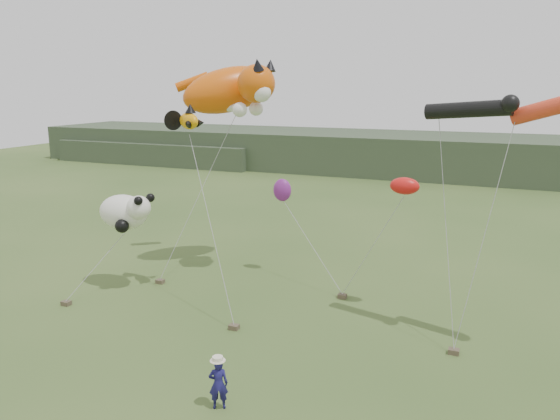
{
  "coord_description": "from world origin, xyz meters",
  "views": [
    {
      "loc": [
        8.19,
        -13.22,
        9.0
      ],
      "look_at": [
        1.44,
        3.0,
        4.99
      ],
      "focal_mm": 35.0,
      "sensor_mm": 36.0,
      "label": 1
    }
  ],
  "objects": [
    {
      "name": "cat_kite",
      "position": [
        -3.97,
        10.39,
        8.83
      ],
      "size": [
        6.14,
        4.93,
        3.01
      ],
      "color": "#D75509",
      "rests_on": "ground"
    },
    {
      "name": "festival_attendant",
      "position": [
        1.22,
        -1.01,
        0.76
      ],
      "size": [
        0.66,
        0.57,
        1.51
      ],
      "primitive_type": "imported",
      "rotation": [
        0.0,
        0.0,
        3.61
      ],
      "color": "#1A1655",
      "rests_on": "ground"
    },
    {
      "name": "panda_kite",
      "position": [
        -7.19,
        5.91,
        3.54
      ],
      "size": [
        2.75,
        1.78,
        1.71
      ],
      "color": "white",
      "rests_on": "ground"
    },
    {
      "name": "headland",
      "position": [
        -3.11,
        44.69,
        1.92
      ],
      "size": [
        90.0,
        13.0,
        4.0
      ],
      "color": "#2D3D28",
      "rests_on": "ground"
    },
    {
      "name": "sandbag_anchors",
      "position": [
        -1.21,
        5.39,
        0.09
      ],
      "size": [
        15.81,
        5.49,
        0.19
      ],
      "color": "brown",
      "rests_on": "ground"
    },
    {
      "name": "fish_kite",
      "position": [
        -4.53,
        6.6,
        7.59
      ],
      "size": [
        2.32,
        1.53,
        1.12
      ],
      "color": "orange",
      "rests_on": "ground"
    },
    {
      "name": "tube_kites",
      "position": [
        8.51,
        6.33,
        8.35
      ],
      "size": [
        5.86,
        1.73,
        1.4
      ],
      "color": "black",
      "rests_on": "ground"
    },
    {
      "name": "misc_kites",
      "position": [
        1.4,
        9.29,
        4.63
      ],
      "size": [
        7.18,
        3.0,
        1.91
      ],
      "color": "red",
      "rests_on": "ground"
    },
    {
      "name": "ground",
      "position": [
        0.0,
        0.0,
        0.0
      ],
      "size": [
        120.0,
        120.0,
        0.0
      ],
      "primitive_type": "plane",
      "color": "#385123",
      "rests_on": "ground"
    }
  ]
}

